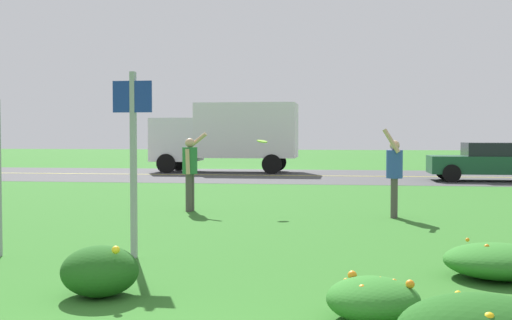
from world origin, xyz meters
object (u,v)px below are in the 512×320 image
Objects in this scene: person_thrower_green_shirt at (190,167)px; box_truck_white at (228,134)px; sign_post_by_roadside at (133,146)px; person_catcher_blue_shirt at (394,171)px; frisbee_lime at (262,141)px; car_dark_green_center_left at (491,162)px.

box_truck_white is (-1.92, 15.09, 0.80)m from person_thrower_green_shirt.
person_catcher_blue_shirt is at bearing 51.33° from sign_post_by_roadside.
person_catcher_blue_shirt reaches higher than frisbee_lime.
frisbee_lime is at bearing -76.65° from box_truck_white.
person_catcher_blue_shirt reaches higher than person_thrower_green_shirt.
person_thrower_green_shirt reaches higher than car_dark_green_center_left.
person_catcher_blue_shirt is 12.15m from car_dark_green_center_left.
sign_post_by_roadside is 1.40× the size of person_catcher_blue_shirt.
car_dark_green_center_left is at bearing 50.34° from person_thrower_green_shirt.
box_truck_white is (-6.43, 15.62, 0.83)m from person_catcher_blue_shirt.
person_catcher_blue_shirt is at bearing -12.26° from frisbee_lime.
box_truck_white is at bearing 158.38° from car_dark_green_center_left.
car_dark_green_center_left is (4.43, 11.31, -0.24)m from person_catcher_blue_shirt.
person_catcher_blue_shirt is 0.28× the size of box_truck_white.
car_dark_green_center_left is at bearing 62.71° from sign_post_by_roadside.
person_thrower_green_shirt is 1.75m from frisbee_lime.
car_dark_green_center_left is at bearing 55.68° from frisbee_lime.
frisbee_lime is 0.05× the size of car_dark_green_center_left.
box_truck_white is at bearing 97.24° from person_thrower_green_shirt.
sign_post_by_roadside is at bearing -117.29° from car_dark_green_center_left.
person_catcher_blue_shirt reaches higher than car_dark_green_center_left.
frisbee_lime is (-2.87, 0.62, 0.61)m from person_catcher_blue_shirt.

